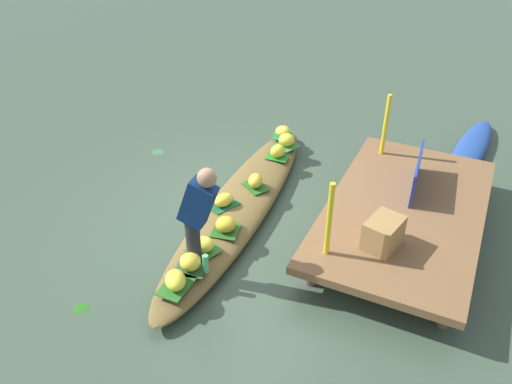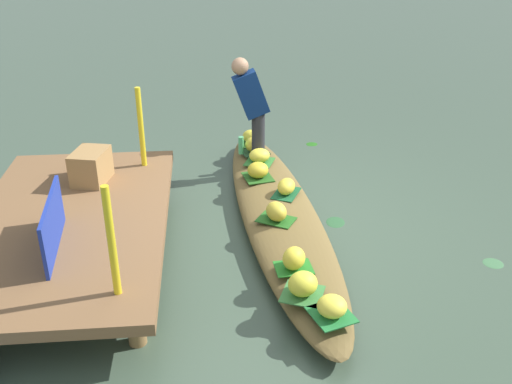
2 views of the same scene
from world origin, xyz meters
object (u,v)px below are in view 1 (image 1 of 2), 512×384
banana_bunch_5 (203,244)px  produce_crate (383,233)px  banana_bunch_3 (224,200)px  banana_bunch_8 (190,262)px  banana_bunch_2 (287,140)px  banana_bunch_7 (278,151)px  market_banner (417,172)px  vendor_boat (240,206)px  vendor_person (198,211)px  moored_boat (470,150)px  banana_bunch_0 (283,131)px  banana_bunch_1 (255,181)px  water_bottle (206,263)px  banana_bunch_6 (226,224)px  banana_bunch_4 (175,280)px

banana_bunch_5 → produce_crate: produce_crate is taller
banana_bunch_3 → banana_bunch_8: (1.20, 0.24, 0.01)m
banana_bunch_2 → banana_bunch_7: banana_bunch_2 is taller
market_banner → produce_crate: (1.32, -0.09, -0.06)m
banana_bunch_7 → produce_crate: (1.56, 1.92, 0.24)m
vendor_boat → vendor_person: vendor_person is taller
moored_boat → banana_bunch_2: size_ratio=9.37×
moored_boat → banana_bunch_0: size_ratio=9.90×
banana_bunch_0 → banana_bunch_5: bearing=5.2°
moored_boat → produce_crate: 3.39m
banana_bunch_5 → banana_bunch_7: bearing=-178.1°
banana_bunch_2 → banana_bunch_3: bearing=-3.6°
banana_bunch_1 → water_bottle: water_bottle is taller
banana_bunch_2 → banana_bunch_5: bearing=2.0°
banana_bunch_0 → banana_bunch_6: banana_bunch_6 is taller
market_banner → banana_bunch_2: bearing=-111.6°
banana_bunch_1 → produce_crate: size_ratio=0.58×
banana_bunch_7 → water_bottle: (2.59, 0.28, 0.01)m
banana_bunch_2 → banana_bunch_8: 3.00m
banana_bunch_8 → banana_bunch_7: bearing=-177.6°
moored_boat → banana_bunch_4: (4.66, -2.43, 0.23)m
vendor_person → produce_crate: 2.02m
banana_bunch_2 → produce_crate: size_ratio=0.56×
banana_bunch_4 → banana_bunch_6: banana_bunch_6 is taller
moored_boat → vendor_person: vendor_person is taller
moored_boat → banana_bunch_5: banana_bunch_5 is taller
banana_bunch_1 → water_bottle: (1.73, 0.23, 0.01)m
banana_bunch_2 → banana_bunch_6: size_ratio=1.00×
banana_bunch_6 → water_bottle: 0.74m
banana_bunch_6 → vendor_person: (0.61, 0.02, 0.61)m
banana_bunch_0 → banana_bunch_4: size_ratio=0.80×
moored_boat → banana_bunch_7: size_ratio=10.09×
banana_bunch_1 → banana_bunch_4: size_ratio=0.88×
banana_bunch_4 → banana_bunch_5: bearing=-176.8°
banana_bunch_7 → banana_bunch_1: bearing=3.1°
banana_bunch_4 → banana_bunch_6: size_ratio=1.18×
banana_bunch_4 → vendor_person: (-0.45, 0.05, 0.61)m
banana_bunch_5 → banana_bunch_7: banana_bunch_7 is taller
moored_boat → banana_bunch_8: (4.36, -2.44, 0.24)m
vendor_person → market_banner: (-2.24, 1.85, -0.30)m
banana_bunch_6 → vendor_person: vendor_person is taller
banana_bunch_6 → vendor_person: 0.86m
banana_bunch_2 → banana_bunch_0: bearing=-147.3°
vendor_person → banana_bunch_5: bearing=-155.1°
banana_bunch_5 → market_banner: 2.85m
moored_boat → water_bottle: water_bottle is taller
water_bottle → banana_bunch_3: bearing=-160.7°
banana_bunch_0 → banana_bunch_7: bearing=16.5°
market_banner → vendor_boat: bearing=-69.5°
moored_boat → banana_bunch_1: bearing=-37.9°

